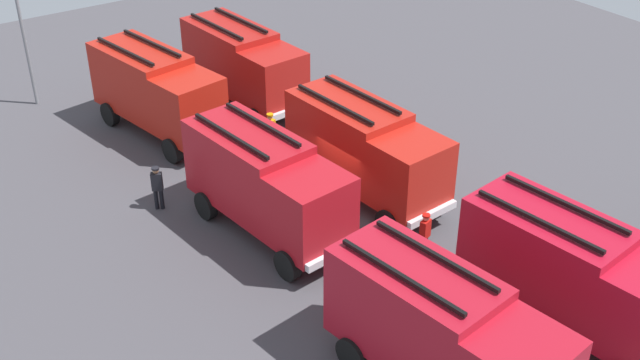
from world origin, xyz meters
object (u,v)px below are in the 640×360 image
at_px(fire_truck_3, 243,63).
at_px(firefighter_1, 425,233).
at_px(firefighter_2, 270,130).
at_px(fire_truck_1, 266,182).
at_px(fire_truck_0, 156,89).
at_px(fire_truck_2, 444,332).
at_px(fire_truck_4, 365,148).
at_px(traffic_cone_2, 269,143).
at_px(fire_truck_5, 574,273).
at_px(traffic_cone_1, 275,152).
at_px(lamppost, 22,25).
at_px(firefighter_0, 157,185).

bearing_deg(fire_truck_3, firefighter_1, -9.14).
bearing_deg(firefighter_2, fire_truck_1, -141.45).
bearing_deg(fire_truck_0, fire_truck_2, -10.80).
bearing_deg(fire_truck_0, firefighter_1, 4.39).
relative_size(fire_truck_4, firefighter_1, 4.22).
height_order(fire_truck_0, fire_truck_2, same).
distance_m(fire_truck_0, firefighter_2, 5.53).
relative_size(fire_truck_0, traffic_cone_2, 11.18).
bearing_deg(fire_truck_4, fire_truck_5, -2.37).
xyz_separation_m(traffic_cone_1, traffic_cone_2, (-0.83, 0.20, 0.03)).
distance_m(fire_truck_0, lamppost, 7.46).
distance_m(fire_truck_1, fire_truck_4, 4.45).
bearing_deg(fire_truck_5, firefighter_2, 178.15).
height_order(fire_truck_0, fire_truck_1, same).
relative_size(fire_truck_0, fire_truck_1, 1.01).
bearing_deg(firefighter_2, fire_truck_5, -103.09).
bearing_deg(fire_truck_0, fire_truck_1, -10.75).
height_order(traffic_cone_1, lamppost, lamppost).
xyz_separation_m(fire_truck_0, firefighter_2, (4.36, 3.20, -1.15)).
xyz_separation_m(firefighter_1, traffic_cone_1, (-8.92, -0.59, -0.68)).
height_order(fire_truck_1, fire_truck_3, same).
relative_size(firefighter_0, firefighter_1, 1.05).
relative_size(firefighter_1, lamppost, 0.25).
relative_size(fire_truck_1, fire_truck_2, 0.99).
bearing_deg(fire_truck_3, fire_truck_1, -30.50).
distance_m(fire_truck_1, firefighter_1, 5.89).
bearing_deg(traffic_cone_1, firefighter_1, 3.78).
bearing_deg(firefighter_2, fire_truck_4, -96.80).
xyz_separation_m(fire_truck_2, firefighter_2, (-14.70, 3.51, -1.15)).
height_order(fire_truck_0, fire_truck_4, same).
distance_m(fire_truck_0, traffic_cone_2, 5.60).
xyz_separation_m(fire_truck_3, firefighter_2, (4.77, -1.45, -1.15)).
bearing_deg(traffic_cone_1, fire_truck_1, -34.73).
distance_m(firefighter_1, traffic_cone_1, 8.97).
bearing_deg(firefighter_0, traffic_cone_2, 136.55).
height_order(firefighter_0, lamppost, lamppost).
xyz_separation_m(firefighter_2, traffic_cone_2, (-0.12, -0.03, -0.67)).
xyz_separation_m(fire_truck_1, fire_truck_5, (9.77, 4.82, 0.00)).
distance_m(fire_truck_0, firefighter_1, 14.49).
bearing_deg(lamppost, fire_truck_5, 18.11).
height_order(fire_truck_3, traffic_cone_2, fire_truck_3).
xyz_separation_m(fire_truck_0, fire_truck_3, (-0.41, 4.65, 0.00)).
bearing_deg(firefighter_1, fire_truck_3, -23.43).
distance_m(fire_truck_1, traffic_cone_1, 5.77).
bearing_deg(firefighter_1, fire_truck_4, -28.65).
bearing_deg(fire_truck_2, fire_truck_3, 157.72).
height_order(fire_truck_5, firefighter_2, fire_truck_5).
height_order(fire_truck_0, firefighter_2, fire_truck_0).
distance_m(fire_truck_0, fire_truck_1, 9.56).
xyz_separation_m(fire_truck_5, traffic_cone_1, (-14.27, -1.70, -1.85)).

